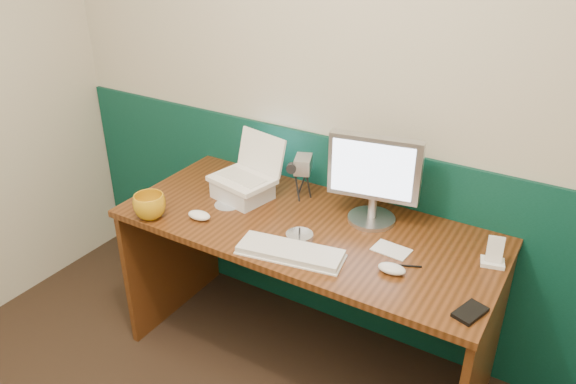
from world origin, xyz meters
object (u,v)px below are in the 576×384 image
Objects in this scene: keyboard at (290,252)px; mug at (150,206)px; desk at (305,296)px; laptop at (241,160)px; monitor at (374,181)px; camcorder at (303,180)px.

mug reaches higher than keyboard.
keyboard is at bearing -75.65° from desk.
monitor reaches higher than laptop.
keyboard is (0.06, -0.23, 0.39)m from desk.
camcorder is (-0.19, 0.43, 0.08)m from keyboard.
mug is (-0.66, -0.06, 0.04)m from keyboard.
keyboard is 0.47m from camcorder.
desk is at bearing -152.44° from monitor.
mug is at bearing -155.33° from camcorder.
mug is (-0.23, -0.35, -0.14)m from laptop.
monitor is at bearing 22.59° from laptop.
camcorder is (0.23, 0.14, -0.10)m from laptop.
monitor is 0.95m from mug.
monitor reaches higher than desk.
desk is at bearing 2.88° from laptop.
laptop is 0.60m from monitor.
keyboard is at bearing -22.42° from laptop.
desk is 0.52m from camcorder.
monitor is 0.47m from keyboard.
camcorder is (0.47, 0.49, 0.04)m from mug.
camcorder is at bearing 123.75° from desk.
monitor reaches higher than camcorder.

